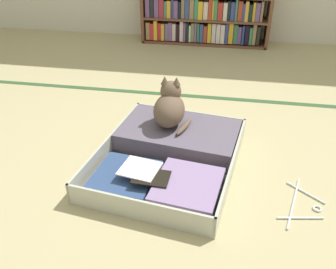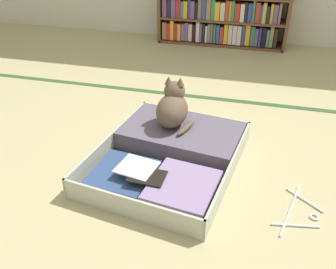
# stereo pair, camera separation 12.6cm
# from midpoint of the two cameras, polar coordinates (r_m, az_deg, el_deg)

# --- Properties ---
(ground_plane) EXTENTS (10.00, 10.00, 0.00)m
(ground_plane) POSITION_cam_midpoint_polar(r_m,az_deg,el_deg) (1.84, -1.72, -7.00)
(ground_plane) COLOR tan
(tatami_border) EXTENTS (4.80, 0.05, 0.00)m
(tatami_border) POSITION_cam_midpoint_polar(r_m,az_deg,el_deg) (2.65, 2.43, 6.04)
(tatami_border) COLOR #30522E
(tatami_border) RESTS_ON ground_plane
(bookshelf) EXTENTS (1.25, 0.27, 0.71)m
(bookshelf) POSITION_cam_midpoint_polar(r_m,az_deg,el_deg) (3.75, 4.73, 19.29)
(bookshelf) COLOR brown
(bookshelf) RESTS_ON ground_plane
(open_suitcase) EXTENTS (0.79, 0.94, 0.11)m
(open_suitcase) POSITION_cam_midpoint_polar(r_m,az_deg,el_deg) (1.94, -1.07, -2.83)
(open_suitcase) COLOR #B7BAAA
(open_suitcase) RESTS_ON ground_plane
(black_cat) EXTENTS (0.22, 0.26, 0.27)m
(black_cat) POSITION_cam_midpoint_polar(r_m,az_deg,el_deg) (2.03, -1.48, 4.25)
(black_cat) COLOR brown
(black_cat) RESTS_ON open_suitcase
(clothes_hanger) EXTENTS (0.23, 0.36, 0.01)m
(clothes_hanger) POSITION_cam_midpoint_polar(r_m,az_deg,el_deg) (1.77, 18.30, -10.42)
(clothes_hanger) COLOR silver
(clothes_hanger) RESTS_ON ground_plane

